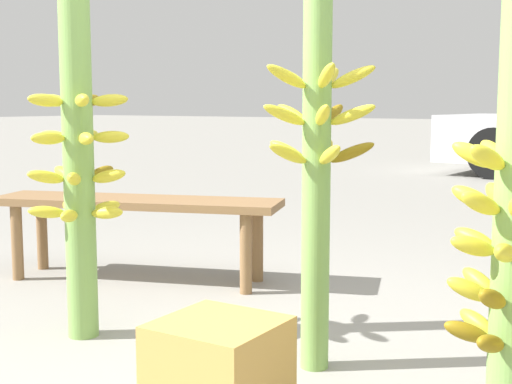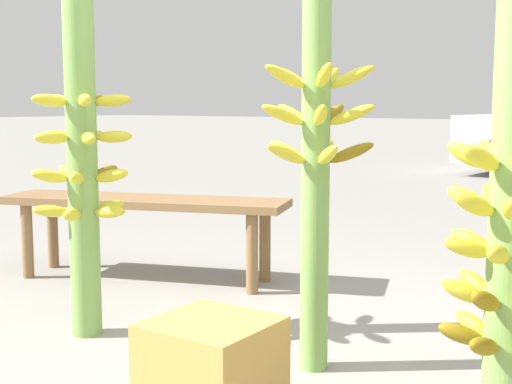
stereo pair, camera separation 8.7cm
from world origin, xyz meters
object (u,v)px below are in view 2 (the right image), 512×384
(market_bench, at_px, (144,210))
(banana_stalk_left, at_px, (82,144))
(banana_stalk_right, at_px, (512,223))
(produce_crate, at_px, (212,376))
(banana_stalk_center, at_px, (316,154))

(market_bench, bearing_deg, banana_stalk_left, -81.19)
(banana_stalk_right, relative_size, produce_crate, 3.99)
(banana_stalk_right, bearing_deg, banana_stalk_center, 166.20)
(banana_stalk_center, bearing_deg, banana_stalk_right, -13.80)
(market_bench, relative_size, produce_crate, 4.78)
(banana_stalk_center, bearing_deg, banana_stalk_left, -168.74)
(banana_stalk_center, xyz_separation_m, produce_crate, (0.00, -0.59, -0.60))
(banana_stalk_left, relative_size, produce_crate, 4.83)
(banana_stalk_left, height_order, banana_stalk_right, banana_stalk_left)
(banana_stalk_left, distance_m, banana_stalk_right, 1.66)
(market_bench, bearing_deg, banana_stalk_right, -39.88)
(banana_stalk_right, distance_m, produce_crate, 0.93)
(banana_stalk_center, relative_size, market_bench, 0.93)
(banana_stalk_left, bearing_deg, produce_crate, -22.89)
(banana_stalk_center, relative_size, produce_crate, 4.44)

